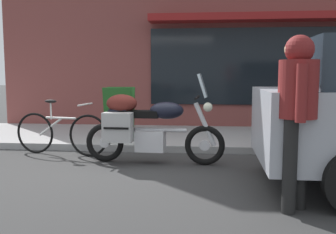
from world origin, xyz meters
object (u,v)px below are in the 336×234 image
(touring_motorcycle, at_px, (145,125))
(pedestrian_walking, at_px, (297,101))
(parked_bicycle, at_px, (61,133))
(sandwich_board_sign, at_px, (119,113))

(touring_motorcycle, distance_m, pedestrian_walking, 2.66)
(pedestrian_walking, bearing_deg, touring_motorcycle, 134.12)
(parked_bicycle, distance_m, sandwich_board_sign, 1.32)
(touring_motorcycle, xyz_separation_m, parked_bicycle, (-1.52, 0.48, -0.21))
(parked_bicycle, xyz_separation_m, pedestrian_walking, (3.34, -2.36, 0.73))
(pedestrian_walking, bearing_deg, sandwich_board_sign, 127.01)
(pedestrian_walking, xyz_separation_m, sandwich_board_sign, (-2.57, 3.40, -0.49))
(touring_motorcycle, distance_m, parked_bicycle, 1.61)
(parked_bicycle, relative_size, pedestrian_walking, 0.98)
(parked_bicycle, relative_size, sandwich_board_sign, 1.72)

